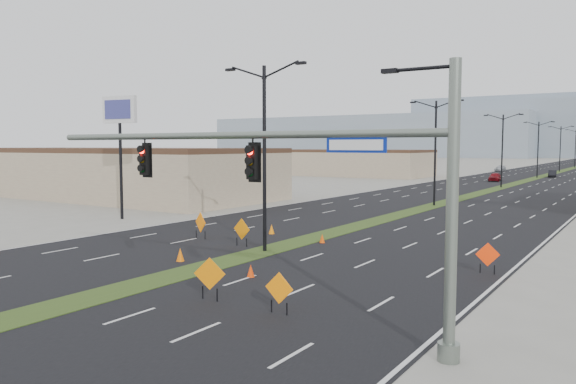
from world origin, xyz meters
The scene contains 27 objects.
ground centered at (0.00, 0.00, 0.00)m, with size 600.00×600.00×0.00m, color gray.
road_surface centered at (0.00, 100.00, 0.00)m, with size 25.00×400.00×0.02m, color black.
median_strip centered at (0.00, 100.00, 0.00)m, with size 2.00×400.00×0.04m, color #314719.
building_sw_near centered at (-35.00, 30.00, 2.50)m, with size 40.00×16.00×5.00m, color tan.
building_sw_far centered at (-32.00, 85.00, 2.25)m, with size 30.00×14.00×4.50m, color tan.
mesa_west centered at (-120.00, 280.00, 11.00)m, with size 180.00×50.00×22.00m, color gray.
mesa_backdrop centered at (-30.00, 320.00, 16.00)m, with size 140.00×50.00×32.00m, color gray.
signal_mast centered at (8.56, 2.00, 4.79)m, with size 16.30×0.60×8.00m.
streetlight_0 centered at (0.00, 12.00, 5.42)m, with size 5.15×0.24×10.02m.
streetlight_1 centered at (0.00, 40.00, 5.42)m, with size 5.15×0.24×10.02m.
streetlight_2 centered at (0.00, 68.00, 5.42)m, with size 5.15×0.24×10.02m.
streetlight_3 centered at (0.00, 96.00, 5.42)m, with size 5.15×0.24×10.02m.
streetlight_4 centered at (0.00, 124.00, 5.42)m, with size 5.15×0.24×10.02m.
streetlight_5 centered at (0.00, 152.00, 5.42)m, with size 5.15×0.24×10.02m.
car_left centered at (-3.99, 81.81, 0.70)m, with size 1.66×4.13×1.41m, color maroon.
car_mid centered at (2.00, 99.70, 0.64)m, with size 1.35×3.87×1.28m, color black.
car_far centered at (-11.43, 119.15, 0.64)m, with size 1.79×4.42×1.28m, color #ACB1B6.
construction_sign_1 centered at (-5.75, 13.22, 0.97)m, with size 1.18×0.46×1.65m.
construction_sign_2 centered at (-2.00, 12.54, 0.95)m, with size 1.21×0.15×1.62m.
construction_sign_3 centered at (3.92, 3.00, 0.95)m, with size 1.13×0.52×1.62m.
construction_sign_4 centered at (7.04, 3.00, 0.85)m, with size 1.09×0.10×1.46m.
construction_sign_5 centered at (11.50, 13.12, 0.83)m, with size 0.99×0.47×1.42m.
cone_0 centered at (-1.98, 7.54, 0.34)m, with size 0.41×0.41×0.68m, color #EC6504.
cone_1 centered at (3.00, 6.75, 0.29)m, with size 0.35×0.35×0.58m, color #E63804.
cone_2 centered at (1.30, 16.03, 0.27)m, with size 0.33×0.33×0.55m, color #EB4704.
cone_3 centered at (-3.14, 17.16, 0.32)m, with size 0.39×0.39×0.65m, color orange.
pole_sign_west centered at (-17.38, 16.96, 7.84)m, with size 3.15×0.82×9.60m.
Camera 1 is at (17.59, -12.57, 5.76)m, focal length 35.00 mm.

